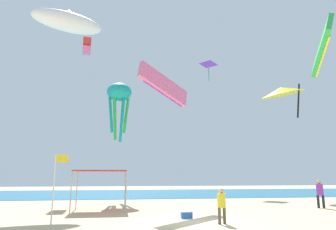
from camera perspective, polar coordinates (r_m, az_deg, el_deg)
ground at (r=15.30m, az=4.65°, el=-19.59°), size 110.00×110.00×0.10m
ocean_strip at (r=40.46m, az=-4.11°, el=-14.42°), size 110.00×21.06×0.03m
canopy_tent at (r=20.59m, az=-12.47°, el=-10.47°), size 3.32×2.69×2.52m
person_near_tent at (r=14.75m, az=10.00°, el=-15.89°), size 0.41×0.38×1.60m
person_leftmost at (r=24.04m, az=26.59°, el=-12.69°), size 0.49×0.45×1.90m
banner_flag at (r=15.16m, az=-20.30°, el=-11.56°), size 0.61×0.06×3.12m
cooler_box at (r=16.56m, az=3.52°, el=-18.19°), size 0.57×0.37×0.35m
kite_parafoil_pink at (r=24.21m, az=-0.82°, el=5.63°), size 4.38×3.17×3.12m
kite_inflatable_white at (r=31.76m, az=-18.25°, el=16.27°), size 7.01×4.66×2.68m
kite_delta_yellow at (r=35.21m, az=20.53°, el=4.22°), size 6.03×5.99×4.24m
kite_diamond_purple at (r=45.57m, az=7.61°, el=9.23°), size 2.79×2.79×2.78m
kite_octopus_teal at (r=30.25m, az=-9.14°, el=3.70°), size 3.35×3.35×5.70m
kite_box_red at (r=38.59m, az=-14.96°, el=12.37°), size 1.06×1.06×1.96m
kite_parafoil_green at (r=24.27m, az=26.87°, el=11.10°), size 2.51×4.67×3.08m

